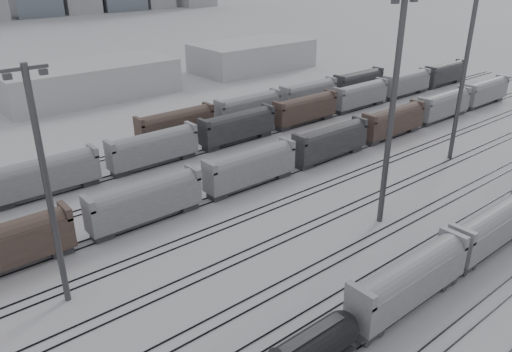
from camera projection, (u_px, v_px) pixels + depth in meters
ground at (400, 322)px, 46.36m from camera, size 900.00×900.00×0.00m
tracks at (275, 244)px, 58.63m from camera, size 220.00×71.50×0.16m
hopper_car_a at (409, 279)px, 46.92m from camera, size 15.29×3.04×5.47m
hopper_car_b at (493, 225)px, 56.32m from camera, size 14.84×2.95×5.31m
light_mast_b at (47, 186)px, 44.38m from camera, size 3.74×0.60×23.37m
light_mast_c at (392, 109)px, 57.98m from camera, size 4.47×0.72×27.94m
light_mast_d at (464, 71)px, 77.66m from camera, size 4.40×0.70×27.50m
bg_string_near at (250, 169)px, 72.38m from camera, size 151.00×3.00×5.60m
bg_string_mid at (238, 128)px, 89.45m from camera, size 151.00×3.00×5.60m
bg_string_far at (280, 102)px, 105.27m from camera, size 66.00×3.00×5.60m
warehouse_mid at (89, 81)px, 117.34m from camera, size 40.00×18.00×8.00m
warehouse_right at (253, 55)px, 146.48m from camera, size 35.00×18.00×8.00m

